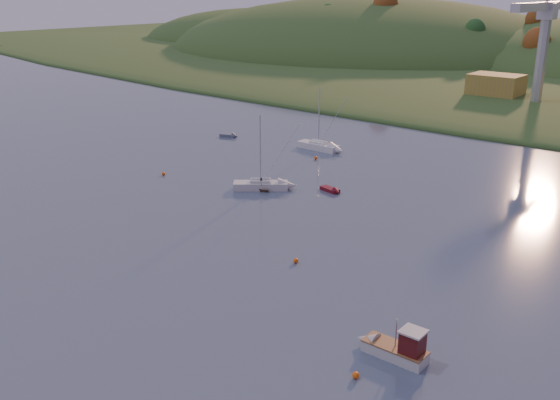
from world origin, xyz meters
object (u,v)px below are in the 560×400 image
Objects in this scene: sailboat_near at (261,184)px; red_tender at (333,191)px; grey_dinghy at (231,136)px; canoe at (261,188)px; fishing_boat at (391,346)px; sailboat_far at (318,145)px.

sailboat_near is 2.84× the size of red_tender.
red_tender is at bearing -42.03° from grey_dinghy.
canoe is 31.52m from grey_dinghy.
sailboat_near is 3.32× the size of canoe.
red_tender is 35.44m from grey_dinghy.
fishing_boat is 0.55× the size of sailboat_far.
sailboat_far is 2.88× the size of grey_dinghy.
sailboat_near is 31.01m from grey_dinghy.
fishing_boat is at bearing -54.83° from grey_dinghy.
sailboat_far is 22.86m from red_tender.
red_tender is at bearing -8.28° from sailboat_near.
canoe is at bearing -56.84° from grey_dinghy.
fishing_boat is at bearing -48.01° from sailboat_far.
canoe is at bearing -35.71° from fishing_boat.
grey_dinghy is (-17.32, -2.87, -0.43)m from sailboat_far.
sailboat_far is (-6.93, 22.20, 0.02)m from sailboat_near.
fishing_boat reaches higher than canoe.
sailboat_near is 0.62m from canoe.
grey_dinghy is (-57.78, 42.80, -0.53)m from fishing_boat.
grey_dinghy is (-24.24, 19.33, -0.41)m from sailboat_near.
canoe is at bearing -77.15° from sailboat_near.
grey_dinghy is at bearing 60.01° from canoe.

